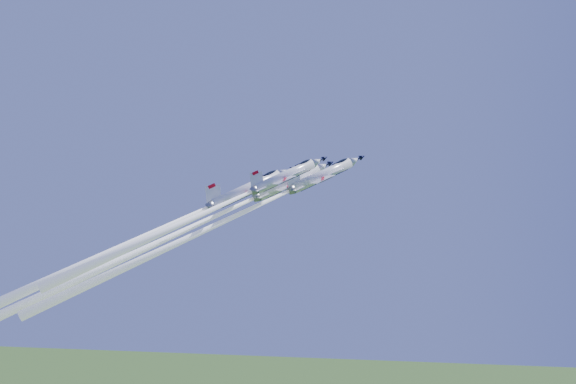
% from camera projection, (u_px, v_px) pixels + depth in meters
% --- Properties ---
extents(jet_lead, '(45.30, 24.46, 47.64)m').
position_uv_depth(jet_lead, '(214.00, 226.00, 115.56)').
color(jet_lead, white).
extents(jet_left, '(50.58, 27.27, 54.30)m').
position_uv_depth(jet_left, '(165.00, 239.00, 118.16)').
color(jet_left, white).
extents(jet_right, '(36.53, 19.82, 35.80)m').
position_uv_depth(jet_right, '(200.00, 215.00, 109.83)').
color(jet_right, white).
extents(jet_slot, '(43.18, 23.44, 42.05)m').
position_uv_depth(jet_slot, '(148.00, 235.00, 113.08)').
color(jet_slot, white).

